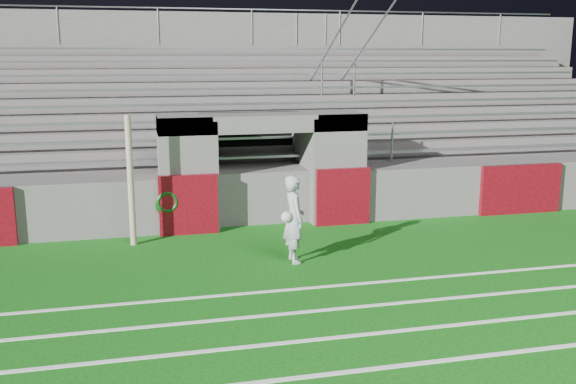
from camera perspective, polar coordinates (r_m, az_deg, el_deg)
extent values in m
plane|color=#0E540E|center=(12.07, 1.08, -6.89)|extent=(90.00, 90.00, 0.00)
cylinder|color=tan|center=(13.68, -13.81, 0.96)|extent=(0.13, 0.13, 2.74)
cube|color=white|center=(8.56, 8.07, -15.25)|extent=(28.00, 0.09, 0.01)
cube|color=white|center=(9.40, 5.79, -12.59)|extent=(28.00, 0.09, 0.01)
cube|color=white|center=(10.27, 3.93, -10.36)|extent=(28.00, 0.09, 0.01)
cube|color=white|center=(11.16, 2.38, -8.48)|extent=(28.00, 0.09, 0.01)
cube|color=#555250|center=(18.04, 22.74, 0.56)|extent=(10.60, 0.35, 1.25)
cube|color=#555250|center=(14.83, -9.09, 1.71)|extent=(1.20, 1.00, 2.60)
cube|color=#555250|center=(15.51, 4.29, 2.28)|extent=(1.20, 1.00, 2.60)
cube|color=black|center=(16.72, -3.39, 2.83)|extent=(2.60, 0.20, 2.50)
cube|color=#555250|center=(15.48, -6.87, 2.02)|extent=(0.10, 2.20, 2.50)
cube|color=#555250|center=(15.91, 1.39, 2.37)|extent=(0.10, 2.20, 2.50)
cube|color=#555250|center=(14.91, -2.29, 6.18)|extent=(4.80, 1.00, 0.40)
cube|color=#555250|center=(18.83, -4.55, 3.53)|extent=(26.00, 8.00, 0.20)
cube|color=#555250|center=(18.93, -4.52, 1.66)|extent=(26.00, 8.00, 1.05)
cube|color=#4E060E|center=(14.41, -8.83, -1.12)|extent=(1.30, 0.15, 1.35)
cube|color=#4E060E|center=(15.11, 4.89, -0.40)|extent=(1.30, 0.15, 1.35)
cube|color=#4E060E|center=(17.17, 19.95, 0.24)|extent=(2.20, 0.15, 1.25)
cube|color=#93959B|center=(15.93, -2.91, 3.18)|extent=(23.00, 0.28, 0.06)
cube|color=#555250|center=(16.76, -3.45, 3.51)|extent=(24.00, 0.75, 0.38)
cube|color=#93959B|center=(16.61, -3.40, 4.86)|extent=(23.00, 0.28, 0.06)
cube|color=#555250|center=(17.47, -3.89, 4.47)|extent=(24.00, 0.75, 0.76)
cube|color=#93959B|center=(17.30, -3.86, 6.40)|extent=(23.00, 0.28, 0.06)
cube|color=#555250|center=(18.18, -4.30, 5.37)|extent=(24.00, 0.75, 1.14)
cube|color=#93959B|center=(18.01, -4.28, 7.83)|extent=(23.00, 0.28, 0.06)
cube|color=#555250|center=(18.90, -4.67, 6.19)|extent=(24.00, 0.75, 1.52)
cube|color=#93959B|center=(18.73, -4.68, 9.14)|extent=(23.00, 0.28, 0.06)
cube|color=#555250|center=(19.62, -5.03, 6.95)|extent=(24.00, 0.75, 1.90)
cube|color=#93959B|center=(19.45, -5.05, 10.36)|extent=(23.00, 0.28, 0.06)
cube|color=#555250|center=(20.34, -5.35, 7.66)|extent=(24.00, 0.75, 2.28)
cube|color=#93959B|center=(20.19, -5.39, 11.49)|extent=(23.00, 0.28, 0.06)
cube|color=#555250|center=(21.07, -5.66, 8.32)|extent=(24.00, 0.75, 2.66)
cube|color=#93959B|center=(20.93, -5.71, 12.54)|extent=(23.00, 0.28, 0.06)
cube|color=#555250|center=(21.73, -5.91, 8.60)|extent=(26.00, 0.60, 5.29)
cylinder|color=#A5A8AD|center=(16.27, 5.97, 4.31)|extent=(0.05, 0.05, 1.00)
cylinder|color=#A5A8AD|center=(18.99, 3.03, 10.05)|extent=(0.05, 0.05, 1.00)
cylinder|color=#A5A8AD|center=(21.90, 0.78, 14.30)|extent=(0.05, 0.05, 1.00)
cylinder|color=#A5A8AD|center=(18.98, 3.04, 11.56)|extent=(0.05, 6.02, 3.08)
cylinder|color=#A5A8AD|center=(16.63, 9.23, 4.38)|extent=(0.05, 0.05, 1.00)
cylinder|color=#A5A8AD|center=(19.30, 5.92, 10.04)|extent=(0.05, 0.05, 1.00)
cylinder|color=#A5A8AD|center=(22.16, 3.36, 14.26)|extent=(0.05, 0.05, 1.00)
cylinder|color=#A5A8AD|center=(19.29, 5.95, 11.52)|extent=(0.05, 6.02, 3.08)
cylinder|color=#A5A8AD|center=(21.33, -19.77, 13.82)|extent=(0.05, 0.05, 1.10)
cylinder|color=#A5A8AD|center=(21.24, -11.46, 14.28)|extent=(0.05, 0.05, 1.10)
cylinder|color=#A5A8AD|center=(21.58, -3.21, 14.45)|extent=(0.05, 0.05, 1.10)
cylinder|color=#A5A8AD|center=(22.31, 4.63, 14.35)|extent=(0.05, 0.05, 1.10)
cylinder|color=#A5A8AD|center=(23.41, 11.85, 14.03)|extent=(0.05, 0.05, 1.10)
cylinder|color=#A5A8AD|center=(24.83, 18.30, 13.56)|extent=(0.05, 0.05, 1.10)
cylinder|color=#A5A8AD|center=(21.45, -5.96, 15.89)|extent=(24.00, 0.05, 0.05)
imported|color=#A0A6AA|center=(12.30, 0.56, -2.39)|extent=(0.44, 0.64, 1.71)
sphere|color=silver|center=(12.16, -0.15, -2.23)|extent=(0.21, 0.21, 0.21)
torus|color=#0C3E0D|center=(14.38, -10.68, -1.14)|extent=(0.53, 0.10, 0.53)
torus|color=#0B3A0E|center=(14.32, -10.68, -0.89)|extent=(0.49, 0.09, 0.49)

